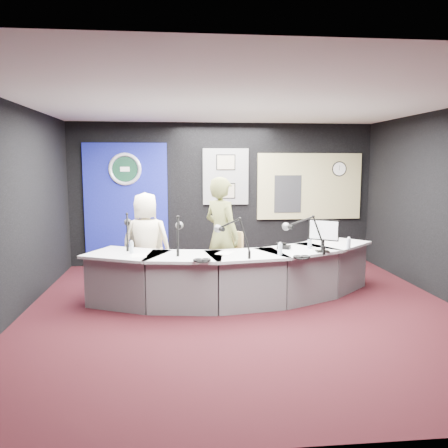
{
  "coord_description": "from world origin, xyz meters",
  "views": [
    {
      "loc": [
        -0.87,
        -5.89,
        2.01
      ],
      "look_at": [
        -0.2,
        0.8,
        1.1
      ],
      "focal_mm": 36.0,
      "sensor_mm": 36.0,
      "label": 1
    }
  ],
  "objects": [
    {
      "name": "boom_mic_d",
      "position": [
        0.91,
        0.29,
        1.05
      ],
      "size": [
        0.56,
        0.56,
        0.6
      ],
      "primitive_type": null,
      "color": "black",
      "rests_on": "broadcast_desk"
    },
    {
      "name": "ground",
      "position": [
        0.0,
        0.0,
        0.0
      ],
      "size": [
        6.0,
        6.0,
        0.0
      ],
      "primitive_type": "plane",
      "color": "black",
      "rests_on": "ground"
    },
    {
      "name": "wall_back",
      "position": [
        0.0,
        3.0,
        1.4
      ],
      "size": [
        6.0,
        0.02,
        2.8
      ],
      "primitive_type": "cube",
      "color": "black",
      "rests_on": "ground"
    },
    {
      "name": "boom_mic_c",
      "position": [
        -0.14,
        0.15,
        1.05
      ],
      "size": [
        0.5,
        0.61,
        0.6
      ],
      "primitive_type": null,
      "color": "black",
      "rests_on": "broadcast_desk"
    },
    {
      "name": "boom_mic_a",
      "position": [
        -1.65,
        0.9,
        1.05
      ],
      "size": [
        0.18,
        0.74,
        0.6
      ],
      "primitive_type": null,
      "color": "black",
      "rests_on": "broadcast_desk"
    },
    {
      "name": "headphones_near",
      "position": [
        0.75,
        -0.13,
        0.77
      ],
      "size": [
        0.23,
        0.23,
        0.04
      ],
      "primitive_type": "torus",
      "color": "black",
      "rests_on": "broadcast_desk"
    },
    {
      "name": "agency_seal",
      "position": [
        -1.9,
        2.93,
        1.9
      ],
      "size": [
        0.63,
        0.07,
        0.63
      ],
      "primitive_type": "torus",
      "rotation": [
        1.57,
        0.0,
        0.0
      ],
      "color": "silver",
      "rests_on": "backdrop_panel"
    },
    {
      "name": "pinboard",
      "position": [
        0.05,
        2.97,
        1.75
      ],
      "size": [
        0.9,
        0.04,
        1.1
      ],
      "primitive_type": "cube",
      "color": "slate",
      "rests_on": "wall_back"
    },
    {
      "name": "armchair_left",
      "position": [
        -1.4,
        1.18,
        0.53
      ],
      "size": [
        0.6,
        0.6,
        1.06
      ],
      "primitive_type": null,
      "rotation": [
        0.0,
        0.0,
        -0.01
      ],
      "color": "tan",
      "rests_on": "ground"
    },
    {
      "name": "wall_left",
      "position": [
        -3.0,
        0.0,
        1.4
      ],
      "size": [
        0.02,
        6.0,
        2.8
      ],
      "primitive_type": "cube",
      "color": "black",
      "rests_on": "ground"
    },
    {
      "name": "wall_front",
      "position": [
        0.0,
        -3.0,
        1.4
      ],
      "size": [
        6.0,
        0.02,
        2.8
      ],
      "primitive_type": "cube",
      "color": "black",
      "rests_on": "ground"
    },
    {
      "name": "booth_glow",
      "position": [
        1.75,
        2.96,
        1.55
      ],
      "size": [
        2.0,
        0.02,
        1.2
      ],
      "primitive_type": "cube",
      "color": "#FFDDA1",
      "rests_on": "booth_window_frame"
    },
    {
      "name": "ceiling",
      "position": [
        0.0,
        0.0,
        2.8
      ],
      "size": [
        6.0,
        6.0,
        0.02
      ],
      "primitive_type": "cube",
      "color": "silver",
      "rests_on": "ground"
    },
    {
      "name": "person_man",
      "position": [
        -1.4,
        1.18,
        0.78
      ],
      "size": [
        0.79,
        0.54,
        1.56
      ],
      "primitive_type": "imported",
      "rotation": [
        0.0,
        0.0,
        3.09
      ],
      "color": "#F0E2C0",
      "rests_on": "ground"
    },
    {
      "name": "water_bottles",
      "position": [
        0.04,
        0.32,
        0.84
      ],
      "size": [
        3.23,
        0.51,
        0.18
      ],
      "primitive_type": null,
      "color": "silver",
      "rests_on": "broadcast_desk"
    },
    {
      "name": "desk_phone",
      "position": [
        0.67,
        0.56,
        0.78
      ],
      "size": [
        0.23,
        0.21,
        0.05
      ],
      "primitive_type": "cube",
      "rotation": [
        0.0,
        0.0,
        -0.43
      ],
      "color": "black",
      "rests_on": "broadcast_desk"
    },
    {
      "name": "broadcast_desk",
      "position": [
        -0.05,
        0.55,
        0.38
      ],
      "size": [
        4.5,
        1.9,
        0.75
      ],
      "primitive_type": null,
      "color": "#BCBDC1",
      "rests_on": "ground"
    },
    {
      "name": "draped_jacket",
      "position": [
        -1.42,
        1.43,
        0.62
      ],
      "size": [
        0.5,
        0.1,
        0.7
      ],
      "primitive_type": "cube",
      "rotation": [
        0.0,
        0.0,
        -0.01
      ],
      "color": "gray",
      "rests_on": "armchair_left"
    },
    {
      "name": "framed_photo_upper",
      "position": [
        0.05,
        2.94,
        2.03
      ],
      "size": [
        0.34,
        0.02,
        0.27
      ],
      "primitive_type": "cube",
      "color": "gray",
      "rests_on": "pinboard"
    },
    {
      "name": "notepad",
      "position": [
        -0.23,
        0.32,
        0.75
      ],
      "size": [
        0.31,
        0.34,
        0.0
      ],
      "primitive_type": "cube",
      "rotation": [
        0.0,
        0.0,
        -0.48
      ],
      "color": "white",
      "rests_on": "broadcast_desk"
    },
    {
      "name": "backdrop_panel",
      "position": [
        -1.9,
        2.97,
        1.25
      ],
      "size": [
        1.6,
        0.05,
        2.3
      ],
      "primitive_type": "cube",
      "color": "navy",
      "rests_on": "wall_back"
    },
    {
      "name": "computer_monitor",
      "position": [
        1.17,
        0.26,
        1.07
      ],
      "size": [
        0.39,
        0.27,
        0.31
      ],
      "primitive_type": "cube",
      "rotation": [
        0.0,
        0.0,
        -0.59
      ],
      "color": "black",
      "rests_on": "broadcast_desk"
    },
    {
      "name": "booth_window_frame",
      "position": [
        1.75,
        2.97,
        1.55
      ],
      "size": [
        2.12,
        0.06,
        1.32
      ],
      "primitive_type": "cube",
      "color": "tan",
      "rests_on": "wall_back"
    },
    {
      "name": "headphones_far",
      "position": [
        -0.59,
        -0.2,
        0.77
      ],
      "size": [
        0.22,
        0.22,
        0.04
      ],
      "primitive_type": "torus",
      "color": "black",
      "rests_on": "broadcast_desk"
    },
    {
      "name": "framed_photo_lower",
      "position": [
        0.05,
        2.94,
        1.47
      ],
      "size": [
        0.34,
        0.02,
        0.27
      ],
      "primitive_type": "cube",
      "color": "gray",
      "rests_on": "pinboard"
    },
    {
      "name": "boom_mic_b",
      "position": [
        -0.88,
        0.47,
        1.05
      ],
      "size": [
        0.16,
        0.74,
        0.6
      ],
      "primitive_type": null,
      "color": "black",
      "rests_on": "broadcast_desk"
    },
    {
      "name": "person_woman",
      "position": [
        -0.23,
        0.92,
        0.9
      ],
      "size": [
        0.75,
        0.79,
        1.81
      ],
      "primitive_type": "imported",
      "rotation": [
        0.0,
        0.0,
        2.25
      ],
      "color": "brown",
      "rests_on": "ground"
    },
    {
      "name": "paper_stack",
      "position": [
        -1.43,
        0.25,
        0.75
      ],
      "size": [
        0.21,
        0.29,
        0.0
      ],
      "primitive_type": "cube",
      "rotation": [
        0.0,
        0.0,
        0.05
      ],
      "color": "white",
      "rests_on": "broadcast_desk"
    },
    {
      "name": "armchair_right",
      "position": [
        -0.23,
        0.92,
        0.43
      ],
      "size": [
        0.67,
        0.67,
        0.85
      ],
      "primitive_type": null,
      "rotation": [
        0.0,
        0.0,
        -0.87
      ],
      "color": "tan",
      "rests_on": "ground"
    },
    {
      "name": "equipment_rack",
      "position": [
        1.3,
        2.94,
        1.4
      ],
      "size": [
        0.55,
        0.02,
        0.75
      ],
      "primitive_type": "cube",
      "color": "black",
      "rests_on": "booth_window_frame"
    },
    {
      "name": "wall_clock",
      "position": [
        2.35,
        2.94,
        1.9
      ],
      "size": [
        0.28,
        0.01,
        0.28
      ],
      "primitive_type": "cylinder",
      "rotation": [
        1.57,
        0.0,
        0.0
      ],
      "color": "white",
      "rests_on": "booth_window_frame"
    },
    {
      "name": "seal_center",
      "position": [
        -1.9,
        2.94,
        1.9
      ],
      "size": [
        0.48,
        0.01,
        0.48
      ],
      "primitive_type": "cylinder",
      "rotation": [
        1.57,
        0.0,
        0.0
      ],
      "color": "#0E3321",
      "rests_on": "backdrop_panel"
    }
  ]
}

